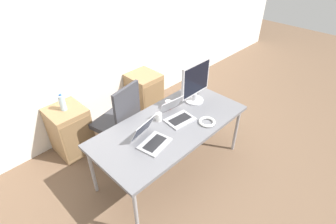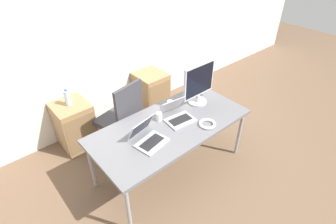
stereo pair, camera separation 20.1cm
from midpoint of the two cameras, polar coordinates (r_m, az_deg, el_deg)
ground_plane at (r=3.53m, az=2.15°, el=-12.10°), size 14.00×14.00×0.00m
wall_back at (r=3.85m, az=-13.23°, el=14.74°), size 10.00×0.05×2.60m
desk at (r=3.06m, az=2.43°, el=-3.35°), size 1.88×0.89×0.73m
office_chair at (r=3.58m, az=-8.49°, el=-2.83°), size 0.57×0.60×1.09m
cabinet_left at (r=3.83m, az=-18.21°, el=-2.80°), size 0.45×0.49×0.68m
cabinet_right at (r=4.37m, az=-2.37°, el=4.25°), size 0.45×0.49×0.68m
water_bottle at (r=3.59m, az=-19.54°, el=2.88°), size 0.08×0.08×0.23m
laptop_left at (r=2.78m, az=-2.27°, el=-5.62°), size 0.37×0.40×0.24m
laptop_right at (r=3.09m, az=3.88°, el=-0.76°), size 0.35×0.39×0.23m
monitor at (r=3.30m, az=8.43°, el=6.00°), size 0.49×0.24×0.54m
coffee_cup_white at (r=3.06m, az=-0.09°, el=-1.03°), size 0.07×0.07×0.10m
coffee_cup_brown at (r=3.25m, az=2.28°, el=1.52°), size 0.08×0.08×0.11m
cable_coil at (r=3.06m, az=10.41°, el=-2.61°), size 0.20×0.20×0.03m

